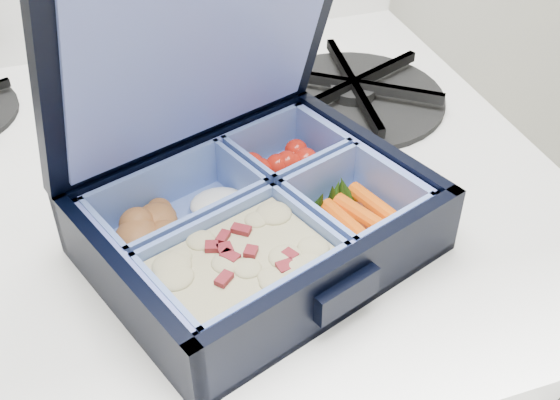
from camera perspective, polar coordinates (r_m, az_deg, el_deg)
name	(u,v)px	position (r m, az deg, el deg)	size (l,w,h in m)	color
bento_box	(258,222)	(0.55, -1.78, -1.80)	(0.25, 0.19, 0.06)	black
burner_grate	(353,89)	(0.75, 5.95, 8.96)	(0.19, 0.19, 0.03)	black
fork	(227,133)	(0.69, -4.34, 5.42)	(0.03, 0.19, 0.01)	silver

